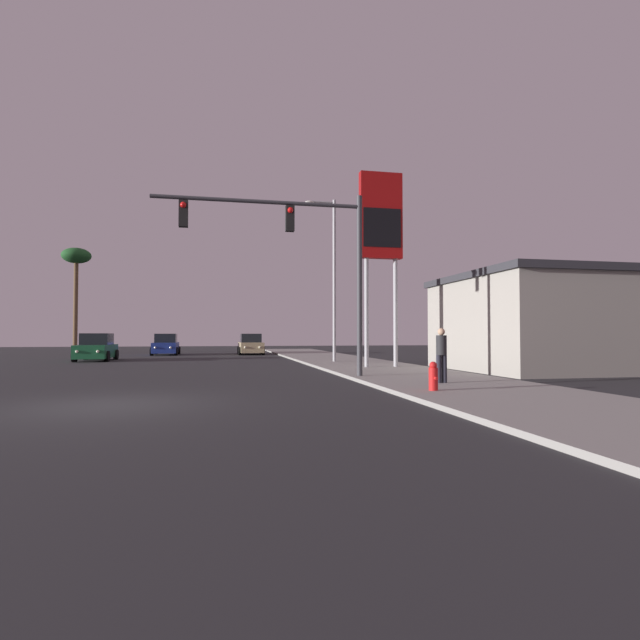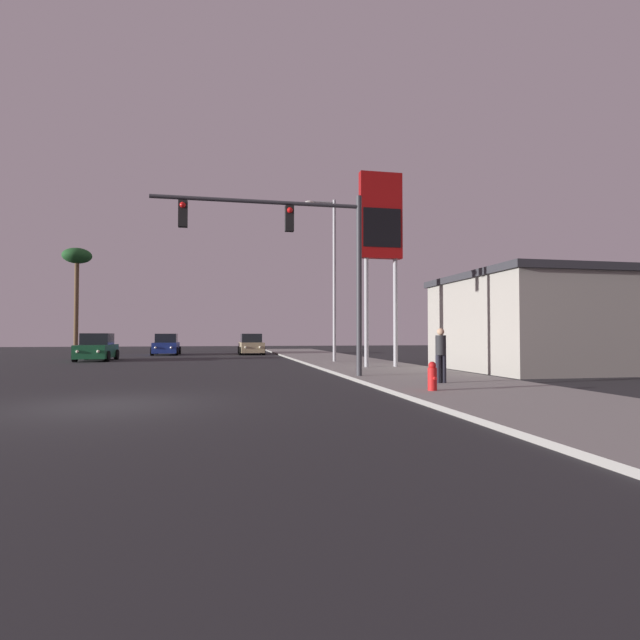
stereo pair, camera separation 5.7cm
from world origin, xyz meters
The scene contains 12 objects.
ground_plane centered at (0.00, 0.00, 0.00)m, with size 120.00×120.00×0.00m, color #28282B.
sidewalk_right centered at (9.50, 10.00, 0.06)m, with size 5.00×60.00×0.12m.
building_gas_station centered at (18.00, 8.07, 2.16)m, with size 10.30×8.30×4.30m.
car_tan centered at (5.00, 28.94, 0.76)m, with size 2.04×4.33×1.68m.
car_green centered at (-4.93, 20.88, 0.76)m, with size 2.04×4.32×1.68m.
car_blue centered at (-1.67, 29.32, 0.76)m, with size 2.04×4.32×1.68m.
traffic_light_mast centered at (5.32, 5.32, 4.73)m, with size 7.34×0.36×6.50m.
street_lamp centered at (8.60, 14.97, 5.12)m, with size 1.74×0.24×9.00m.
gas_station_sign centered at (9.79, 9.99, 6.62)m, with size 2.00×0.42×9.00m.
fire_hydrant centered at (8.01, 0.37, 0.49)m, with size 0.24×0.34×0.76m.
pedestrian_on_sidewalk centered at (9.14, 2.28, 1.03)m, with size 0.34×0.32×1.67m.
palm_tree_far centered at (-9.59, 34.00, 7.87)m, with size 2.40×2.40×9.06m.
Camera 2 is at (2.51, -11.96, 1.58)m, focal length 28.00 mm.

